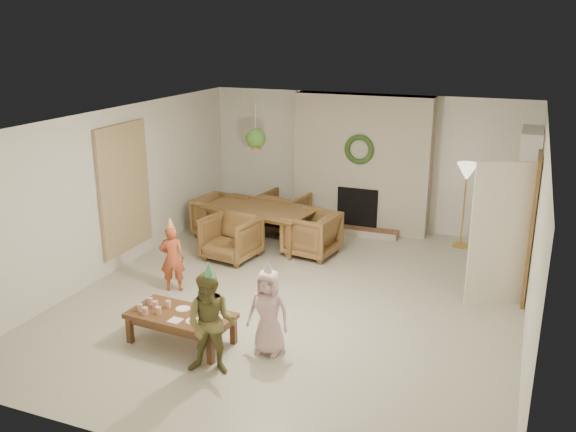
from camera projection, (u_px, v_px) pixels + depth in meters
The scene contains 56 objects.
floor at pixel (297, 297), 8.60m from camera, with size 7.00×7.00×0.00m, color #B7B29E.
ceiling at pixel (298, 120), 7.85m from camera, with size 7.00×7.00×0.00m, color white.
wall_back at pixel (365, 161), 11.32m from camera, with size 7.00×7.00×0.00m, color silver.
wall_front at pixel (149, 326), 5.12m from camera, with size 7.00×7.00×0.00m, color silver.
wall_left at pixel (114, 191), 9.29m from camera, with size 7.00×7.00×0.00m, color silver.
wall_right at pixel (536, 240), 7.16m from camera, with size 7.00×7.00×0.00m, color silver.
fireplace_mass at pixel (362, 163), 11.15m from camera, with size 2.50×0.40×2.50m, color #552E16.
fireplace_hearth at pixel (355, 231), 11.19m from camera, with size 1.60×0.30×0.12m, color #5A2A18.
fireplace_firebox at pixel (358, 208), 11.23m from camera, with size 0.75×0.12×0.75m, color black.
fireplace_wreath at pixel (359, 150), 10.85m from camera, with size 0.54×0.54×0.10m, color #224319.
floor_lamp_base at pixel (460, 245), 10.58m from camera, with size 0.27×0.27×0.03m, color gold.
floor_lamp_post at pixel (464, 208), 10.38m from camera, with size 0.03×0.03×1.32m, color gold.
floor_lamp_shade at pixel (467, 172), 10.19m from camera, with size 0.35×0.35×0.29m, color beige.
bookshelf_carcass at pixel (525, 201), 9.30m from camera, with size 0.30×1.00×2.20m, color white.
bookshelf_shelf_a at pixel (518, 241), 9.50m from camera, with size 0.30×0.92×0.03m, color white.
bookshelf_shelf_b at pixel (521, 217), 9.38m from camera, with size 0.30×0.92×0.03m, color white.
bookshelf_shelf_c at pixel (524, 192), 9.26m from camera, with size 0.30×0.92×0.03m, color white.
bookshelf_shelf_d at pixel (528, 166), 9.14m from camera, with size 0.30×0.92×0.03m, color white.
books_row_lower at pixel (518, 235), 9.33m from camera, with size 0.20×0.40×0.24m, color maroon.
books_row_mid at pixel (521, 207), 9.39m from camera, with size 0.20×0.44×0.24m, color #2A4F9C.
books_row_upper at pixel (524, 185), 9.14m from camera, with size 0.20×0.36×0.22m, color #A88E24.
door_frame at pixel (531, 228), 8.31m from camera, with size 0.05×0.86×2.04m, color brown.
door_leaf at pixel (500, 235), 8.11m from camera, with size 0.05×0.80×2.00m, color beige.
curtain_panel at pixel (124, 188), 9.45m from camera, with size 0.06×1.20×2.00m, color tan.
dining_table at pixel (259, 226), 10.59m from camera, with size 1.89×1.05×0.66m, color brown.
dining_chair_near at pixel (231, 238), 9.90m from camera, with size 0.78×0.81×0.73m, color brown.
dining_chair_far at pixel (284, 212), 11.26m from camera, with size 0.78×0.81×0.73m, color brown.
dining_chair_left at pixel (221, 217), 10.99m from camera, with size 0.78×0.81×0.73m, color brown.
dining_chair_right at pixel (312, 234), 10.08m from camera, with size 0.78×0.81×0.73m, color brown.
hanging_plant_cord at pixel (256, 124), 9.74m from camera, with size 0.01×0.01×0.70m, color tan.
hanging_plant_pot at pixel (256, 146), 9.85m from camera, with size 0.16×0.16×0.12m, color brown.
hanging_plant_foliage at pixel (256, 139), 9.81m from camera, with size 0.32×0.32×0.32m, color #264B19.
coffee_table_top at pixel (181, 316), 7.26m from camera, with size 1.26×0.63×0.06m, color brown.
coffee_table_apron at pixel (181, 321), 7.28m from camera, with size 1.16×0.53×0.08m, color brown.
coffee_leg_fl at pixel (130, 330), 7.33m from camera, with size 0.07×0.07×0.33m, color brown.
coffee_leg_fr at pixel (211, 351), 6.86m from camera, with size 0.07×0.07×0.33m, color brown.
coffee_leg_bl at pixel (156, 312), 7.77m from camera, with size 0.07×0.07×0.33m, color brown.
coffee_leg_br at pixel (234, 331), 7.31m from camera, with size 0.07×0.07×0.33m, color brown.
cup_a at pixel (140, 307), 7.31m from camera, with size 0.07×0.07×0.09m, color silver.
cup_b at pixel (150, 301), 7.48m from camera, with size 0.07×0.07×0.09m, color silver.
cup_c at pixel (145, 311), 7.22m from camera, with size 0.07×0.07×0.09m, color silver.
cup_d at pixel (155, 304), 7.39m from camera, with size 0.07×0.07×0.09m, color silver.
cup_e at pixel (159, 310), 7.23m from camera, with size 0.07×0.07×0.09m, color silver.
cup_f at pixel (168, 304), 7.40m from camera, with size 0.07×0.07×0.09m, color silver.
plate_a at pixel (183, 309), 7.37m from camera, with size 0.17×0.17×0.01m, color white.
plate_b at pixel (193, 321), 7.07m from camera, with size 0.17×0.17×0.01m, color white.
plate_c at pixel (216, 317), 7.16m from camera, with size 0.17×0.17×0.01m, color white.
food_scoop at pixel (193, 318), 7.06m from camera, with size 0.07×0.07×0.07m, color tan.
napkin_left at pixel (175, 320), 7.08m from camera, with size 0.15×0.15×0.01m, color beige.
napkin_right at pixel (213, 313), 7.26m from camera, with size 0.15×0.15×0.01m, color beige.
child_red at pixel (172, 259), 8.69m from camera, with size 0.36×0.23×0.98m, color #AE4725.
party_hat_red at pixel (170, 223), 8.53m from camera, with size 0.13×0.13×0.18m, color #EAD04E.
child_plaid at pixel (211, 324), 6.58m from camera, with size 0.57×0.45×1.18m, color brown.
party_hat_plaid at pixel (209, 270), 6.39m from camera, with size 0.14×0.14×0.19m, color #449F61.
child_pink at pixel (268, 312), 7.01m from camera, with size 0.50×0.33×1.03m, color beige.
party_hat_pink at pixel (268, 267), 6.84m from camera, with size 0.13×0.13×0.19m, color #B8B8BF.
Camera 1 is at (2.80, -7.35, 3.67)m, focal length 38.00 mm.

